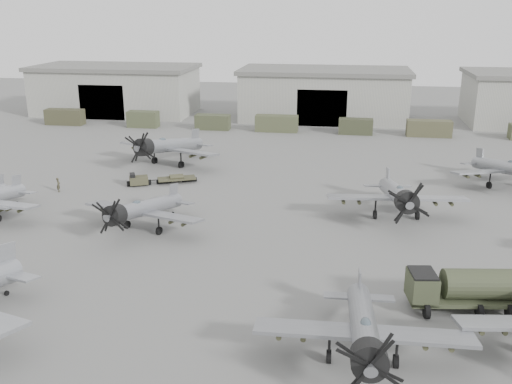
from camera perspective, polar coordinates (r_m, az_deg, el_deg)
ground at (r=42.65m, az=2.85°, el=-8.00°), size 220.00×220.00×0.00m
hangar_left at (r=109.47m, az=-13.79°, el=9.95°), size 29.00×14.80×8.70m
hangar_center at (r=101.20m, az=6.81°, el=9.72°), size 29.00×14.80×8.70m
support_truck_0 at (r=101.09m, az=-18.57°, el=7.13°), size 6.35×2.20×2.57m
support_truck_1 at (r=95.61m, az=-11.22°, el=7.15°), size 4.98×2.20×2.60m
support_truck_2 at (r=92.29m, az=-4.35°, el=6.99°), size 5.50×2.20×2.37m
support_truck_3 at (r=90.48m, az=2.08°, el=6.87°), size 6.67×2.20×2.55m
support_truck_4 at (r=89.88m, az=9.93°, el=6.48°), size 5.20×2.20×2.38m
support_truck_5 at (r=90.73m, az=16.91°, el=6.11°), size 6.64×2.20×2.46m
aircraft_near_1 at (r=31.91m, az=10.77°, el=-13.46°), size 11.98×10.78×4.80m
aircraft_mid_1 at (r=50.20m, az=-11.45°, el=-1.71°), size 11.35×10.22×4.54m
aircraft_mid_2 at (r=53.57m, az=14.01°, el=-0.32°), size 12.94×11.64×5.15m
aircraft_far_0 at (r=70.86m, az=-8.98°, el=4.55°), size 13.60×12.27×5.49m
aircraft_far_1 at (r=67.08m, az=23.83°, el=2.19°), size 11.95×10.77×4.81m
fuel_tanker at (r=39.36m, az=20.05°, el=-8.89°), size 7.49×4.04×2.79m
tug_trailer at (r=63.98m, az=-10.23°, el=1.22°), size 7.15×4.19×1.45m
ground_crew at (r=63.93m, az=-19.15°, el=0.69°), size 0.50×0.64×1.54m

